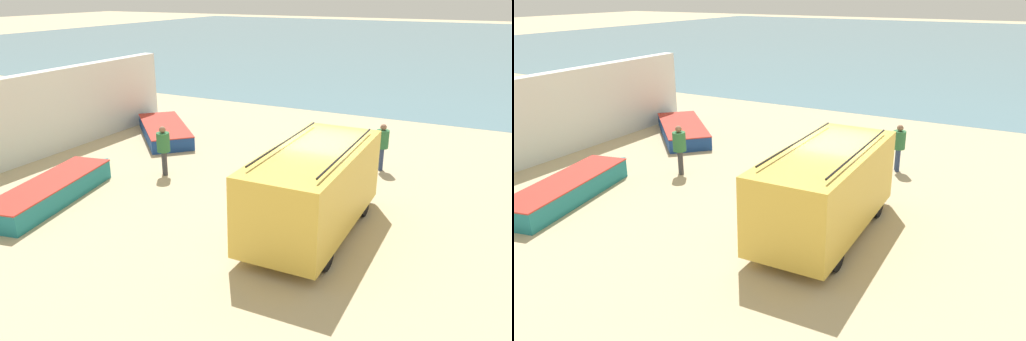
% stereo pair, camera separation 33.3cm
% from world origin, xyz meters
% --- Properties ---
extents(ground_plane, '(200.00, 200.00, 0.00)m').
position_xyz_m(ground_plane, '(0.00, 0.00, 0.00)').
color(ground_plane, tan).
extents(sea_water, '(120.00, 80.00, 0.01)m').
position_xyz_m(sea_water, '(0.00, 52.00, 0.00)').
color(sea_water, slate).
rests_on(sea_water, ground_plane).
extents(harbor_wall, '(0.50, 11.93, 3.16)m').
position_xyz_m(harbor_wall, '(-11.05, 1.00, 1.58)').
color(harbor_wall, silver).
rests_on(harbor_wall, ground_plane).
extents(parked_van, '(2.17, 5.33, 2.39)m').
position_xyz_m(parked_van, '(0.45, -1.04, 1.24)').
color(parked_van, gold).
rests_on(parked_van, ground_plane).
extents(fishing_rowboat_0, '(4.77, 4.70, 0.58)m').
position_xyz_m(fishing_rowboat_0, '(-8.53, 4.47, 0.29)').
color(fishing_rowboat_0, navy).
rests_on(fishing_rowboat_0, ground_plane).
extents(fishing_rowboat_1, '(2.28, 5.69, 0.63)m').
position_xyz_m(fishing_rowboat_1, '(-7.31, -2.58, 0.32)').
color(fishing_rowboat_1, '#1E757F').
rests_on(fishing_rowboat_1, ground_plane).
extents(fisherman_1, '(0.44, 0.44, 1.68)m').
position_xyz_m(fisherman_1, '(-0.73, 2.46, 1.00)').
color(fisherman_1, navy).
rests_on(fisherman_1, ground_plane).
extents(fisherman_2, '(0.45, 0.45, 1.71)m').
position_xyz_m(fisherman_2, '(-5.64, 0.68, 1.02)').
color(fisherman_2, '#38383D').
rests_on(fisherman_2, ground_plane).
extents(fisherman_3, '(0.44, 0.44, 1.66)m').
position_xyz_m(fisherman_3, '(0.86, 4.56, 1.00)').
color(fisherman_3, navy).
rests_on(fisherman_3, ground_plane).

